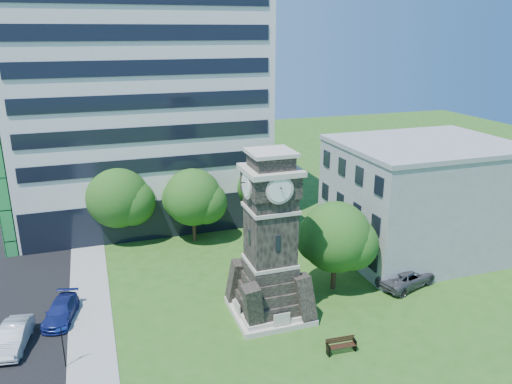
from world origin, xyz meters
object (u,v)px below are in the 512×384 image
object	(u,v)px
park_bench	(341,345)
street_sign	(63,342)
car_street_north	(61,311)
clock_tower	(270,247)
car_street_mid	(14,337)
car_east_lot	(407,277)

from	to	relation	value
park_bench	street_sign	world-z (taller)	street_sign
park_bench	street_sign	size ratio (longest dim) A/B	0.72
car_street_north	park_bench	xyz separation A→B (m)	(17.21, -9.84, -0.11)
clock_tower	park_bench	xyz separation A→B (m)	(2.75, -5.88, -4.73)
car_street_north	car_street_mid	bearing A→B (deg)	-125.17
clock_tower	car_street_mid	world-z (taller)	clock_tower
clock_tower	car_east_lot	distance (m)	12.80
car_street_mid	car_street_north	bearing A→B (deg)	50.59
park_bench	car_street_mid	bearing A→B (deg)	163.39
clock_tower	car_street_north	bearing A→B (deg)	164.66
clock_tower	street_sign	xyz separation A→B (m)	(-14.05, -1.78, -3.53)
car_street_mid	car_east_lot	distance (m)	29.24
car_street_north	park_bench	distance (m)	19.82
car_street_north	street_sign	world-z (taller)	street_sign
car_street_north	park_bench	world-z (taller)	car_street_north
clock_tower	street_sign	size ratio (longest dim) A/B	4.36
clock_tower	car_street_north	distance (m)	15.69
street_sign	clock_tower	bearing A→B (deg)	-9.90
car_street_mid	car_east_lot	world-z (taller)	car_street_mid
clock_tower	car_east_lot	size ratio (longest dim) A/B	2.30
car_street_mid	street_sign	size ratio (longest dim) A/B	1.63
car_street_mid	street_sign	distance (m)	4.67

